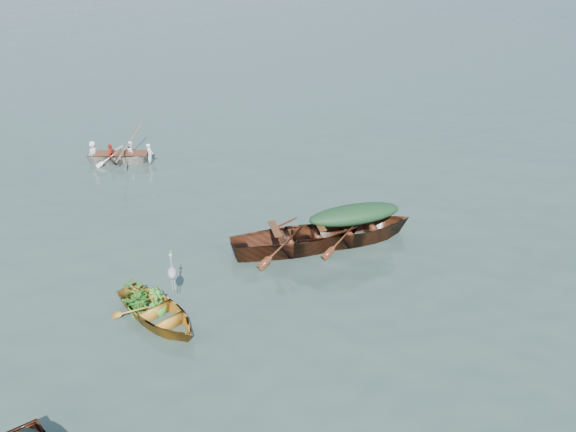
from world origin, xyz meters
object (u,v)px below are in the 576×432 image
Objects in this scene: yellow_dinghy at (159,321)px; open_wooden_boat at (297,250)px; heron at (173,278)px; rowed_boat at (123,162)px; green_tarp_boat at (353,241)px.

open_wooden_boat is (3.77, 2.48, 0.00)m from yellow_dinghy.
heron is at bearing 5.19° from yellow_dinghy.
rowed_boat is 3.91× the size of heron.
open_wooden_boat reaches higher than green_tarp_boat.
open_wooden_boat is at bearing 90.00° from green_tarp_boat.
yellow_dinghy is 1.06m from heron.
green_tarp_boat reaches higher than rowed_boat.
open_wooden_boat reaches higher than rowed_boat.
green_tarp_boat is 10.07m from rowed_boat.
rowed_boat is (-5.32, 7.43, 0.00)m from open_wooden_boat.
open_wooden_boat is at bearing -2.73° from yellow_dinghy.
open_wooden_boat is 1.43× the size of rowed_boat.
yellow_dinghy is 0.65× the size of green_tarp_boat.
heron is at bearing -159.45° from rowed_boat.
yellow_dinghy is at bearing 119.37° from open_wooden_boat.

